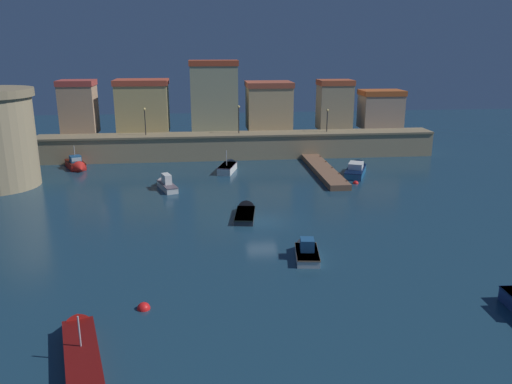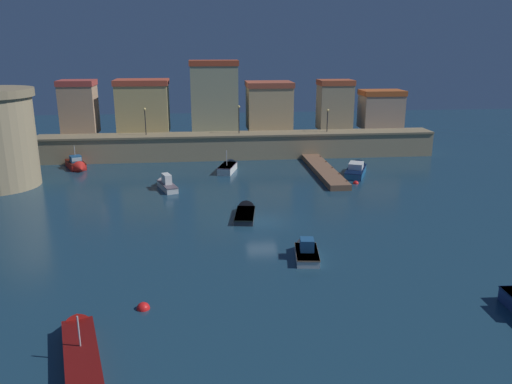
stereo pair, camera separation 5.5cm
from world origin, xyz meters
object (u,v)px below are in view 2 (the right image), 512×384
moored_boat_0 (166,184)px  mooring_buoy_1 (143,309)px  moored_boat_3 (246,211)px  mooring_buoy_0 (356,184)px  quay_lamp_2 (327,116)px  moored_boat_7 (306,250)px  moored_boat_2 (80,346)px  moored_boat_4 (357,169)px  moored_boat_1 (229,167)px  quay_lamp_0 (145,117)px  moored_boat_6 (77,165)px  quay_lamp_1 (239,115)px

moored_boat_0 → mooring_buoy_1: 25.03m
moored_boat_3 → mooring_buoy_0: moored_boat_3 is taller
quay_lamp_2 → moored_boat_7: quay_lamp_2 is taller
quay_lamp_2 → moored_boat_2: quay_lamp_2 is taller
moored_boat_2 → quay_lamp_2: bearing=-43.3°
moored_boat_0 → moored_boat_4: (21.36, 3.96, 0.04)m
moored_boat_2 → moored_boat_7: (13.16, 10.51, -0.02)m
moored_boat_1 → moored_boat_7: (4.04, -25.36, -0.05)m
quay_lamp_0 → quay_lamp_2: size_ratio=1.15×
quay_lamp_0 → quay_lamp_2: (23.31, -0.00, -0.26)m
moored_boat_2 → mooring_buoy_1: moored_boat_2 is taller
quay_lamp_0 → mooring_buoy_1: (3.43, -38.75, -5.48)m
moored_boat_6 → moored_boat_7: bearing=13.5°
quay_lamp_2 → moored_boat_3: 26.67m
moored_boat_7 → moored_boat_2: bearing=136.1°
quay_lamp_0 → moored_boat_7: 35.58m
mooring_buoy_0 → moored_boat_1: bearing=151.4°
moored_boat_3 → moored_boat_6: 26.23m
moored_boat_0 → quay_lamp_0: bearing=-6.3°
moored_boat_4 → moored_boat_7: bearing=178.6°
quay_lamp_1 → moored_boat_7: quay_lamp_1 is taller
quay_lamp_0 → quay_lamp_2: quay_lamp_0 is taller
moored_boat_0 → moored_boat_6: bearing=29.9°
moored_boat_1 → moored_boat_4: 14.77m
moored_boat_0 → moored_boat_4: size_ratio=0.75×
quay_lamp_0 → moored_boat_6: 10.17m
quay_lamp_1 → mooring_buoy_0: 18.93m
moored_boat_2 → moored_boat_4: moored_boat_2 is taller
quay_lamp_1 → mooring_buoy_0: bearing=-51.1°
moored_boat_2 → mooring_buoy_0: 36.32m
quay_lamp_2 → moored_boat_1: 15.73m
quay_lamp_0 → moored_boat_0: size_ratio=0.67×
moored_boat_1 → moored_boat_6: moored_boat_6 is taller
quay_lamp_1 → moored_boat_0: size_ratio=0.70×
quay_lamp_1 → quay_lamp_2: (11.54, 0.00, -0.35)m
mooring_buoy_0 → moored_boat_0: bearing=179.0°
moored_boat_1 → moored_boat_6: 18.02m
moored_boat_1 → moored_boat_2: size_ratio=0.69×
moored_boat_3 → moored_boat_7: bearing=-151.3°
moored_boat_1 → mooring_buoy_0: (13.11, -7.16, -0.45)m
moored_boat_7 → mooring_buoy_0: (9.07, 18.20, -0.40)m
moored_boat_0 → moored_boat_2: (-2.25, -29.07, -0.06)m
moored_boat_4 → mooring_buoy_1: 35.84m
quay_lamp_2 → mooring_buoy_0: quay_lamp_2 is taller
moored_boat_2 → moored_boat_6: moored_boat_6 is taller
moored_boat_4 → mooring_buoy_1: moored_boat_4 is taller
moored_boat_6 → quay_lamp_2: bearing=73.3°
quay_lamp_1 → mooring_buoy_1: quay_lamp_1 is taller
quay_lamp_1 → moored_boat_4: bearing=-37.5°
moored_boat_4 → moored_boat_1: bearing=102.4°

